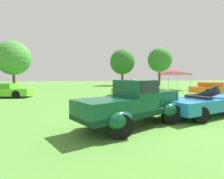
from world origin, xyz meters
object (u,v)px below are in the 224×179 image
Objects in this scene: show_car_yellow at (135,89)px; spectator_between_cars at (134,92)px; show_car_orange at (211,88)px; neighbor_convertible at (205,103)px; canopy_tent_left_field at (174,72)px; show_car_lime at (4,90)px; feature_pickup_truck at (134,103)px.

show_car_yellow is 6.72m from spectator_between_cars.
show_car_orange is 11.57m from spectator_between_cars.
canopy_tent_left_field is at bearing 66.02° from neighbor_convertible.
spectator_between_cars is (-2.02, -6.40, 0.31)m from show_car_yellow.
show_car_lime is 1.11× the size of show_car_orange.
canopy_tent_left_field is at bearing 38.76° from show_car_yellow.
feature_pickup_truck is 14.51m from show_car_orange.
spectator_between_cars is at bearing -36.02° from show_car_lime.
feature_pickup_truck is at bearing -107.51° from spectator_between_cars.
canopy_tent_left_field reaches higher than feature_pickup_truck.
canopy_tent_left_field is (7.16, 5.75, 1.82)m from show_car_yellow.
feature_pickup_truck is 13.40m from show_car_lime.
show_car_lime is at bearing 142.94° from neighbor_convertible.
show_car_yellow is at bearing 72.45° from spectator_between_cars.
show_car_lime is at bearing 129.03° from feature_pickup_truck.
feature_pickup_truck is at bearing -123.35° from canopy_tent_left_field.
neighbor_convertible is 8.77m from show_car_yellow.
spectator_between_cars is 0.51× the size of canopy_tent_left_field.
show_car_orange is at bearing 49.34° from neighbor_convertible.
canopy_tent_left_field is (10.29, 15.63, 1.56)m from feature_pickup_truck.
show_car_yellow is at bearing 177.00° from show_car_orange.
show_car_yellow is 9.36m from canopy_tent_left_field.
feature_pickup_truck is at bearing -50.97° from show_car_lime.
canopy_tent_left_field reaches higher than show_car_orange.
show_car_orange is at bearing -3.00° from show_car_yellow.
show_car_lime is 11.79m from spectator_between_cars.
canopy_tent_left_field reaches higher than neighbor_convertible.
feature_pickup_truck reaches higher than spectator_between_cars.
canopy_tent_left_field is (9.19, 12.15, 1.51)m from spectator_between_cars.
neighbor_convertible is 3.62m from spectator_between_cars.
spectator_between_cars is 15.31m from canopy_tent_left_field.
spectator_between_cars is at bearing -127.09° from canopy_tent_left_field.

